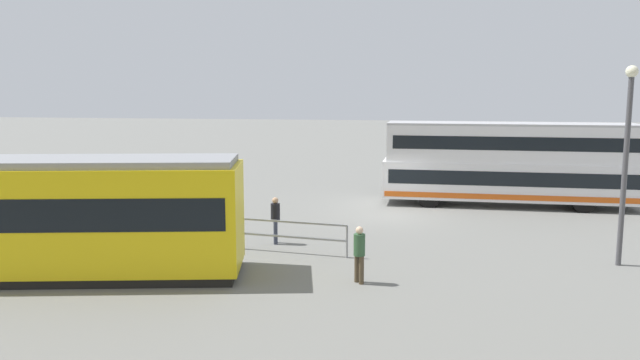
% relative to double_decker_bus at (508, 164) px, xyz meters
% --- Properties ---
extents(ground_plane, '(160.00, 160.00, 0.00)m').
position_rel_double_decker_bus_xyz_m(ground_plane, '(5.15, 3.06, -1.95)').
color(ground_plane, slate).
extents(double_decker_bus, '(11.38, 2.67, 3.81)m').
position_rel_double_decker_bus_xyz_m(double_decker_bus, '(0.00, 0.00, 0.00)').
color(double_decker_bus, white).
rests_on(double_decker_bus, ground).
extents(tram_yellow, '(13.71, 5.16, 3.42)m').
position_rel_double_decker_bus_xyz_m(tram_yellow, '(15.65, 13.63, -0.17)').
color(tram_yellow, yellow).
rests_on(tram_yellow, ground).
extents(pedestrian_near_railing, '(0.39, 0.39, 1.64)m').
position_rel_double_decker_bus_xyz_m(pedestrian_near_railing, '(8.89, 8.62, -1.01)').
color(pedestrian_near_railing, '#33384C').
rests_on(pedestrian_near_railing, ground).
extents(pedestrian_crossing, '(0.45, 0.45, 1.61)m').
position_rel_double_decker_bus_xyz_m(pedestrian_crossing, '(5.57, 12.58, -1.03)').
color(pedestrian_crossing, '#4C3F2D').
rests_on(pedestrian_crossing, ground).
extents(pedestrian_railing, '(7.19, 1.06, 1.08)m').
position_rel_double_decker_bus_xyz_m(pedestrian_railing, '(9.78, 9.57, -1.21)').
color(pedestrian_railing, gray).
rests_on(pedestrian_railing, ground).
extents(info_sign, '(1.14, 0.22, 2.35)m').
position_rel_double_decker_bus_xyz_m(info_sign, '(15.25, 10.58, -0.32)').
color(info_sign, slate).
rests_on(info_sign, ground).
extents(street_lamp, '(0.36, 0.36, 6.03)m').
position_rel_double_decker_bus_xyz_m(street_lamp, '(-2.09, 9.54, 1.63)').
color(street_lamp, '#4C4C51').
rests_on(street_lamp, ground).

